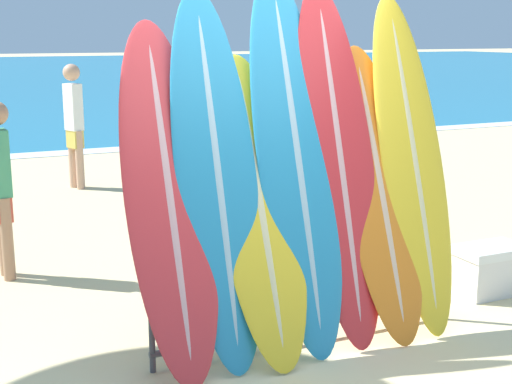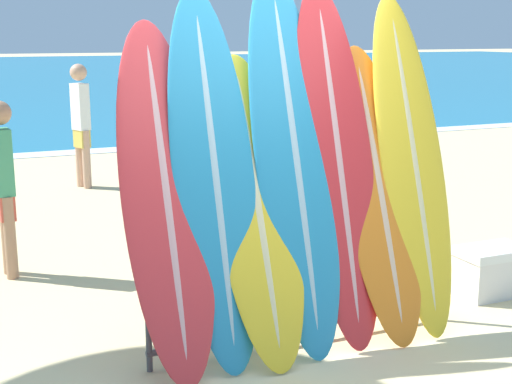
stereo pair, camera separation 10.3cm
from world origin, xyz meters
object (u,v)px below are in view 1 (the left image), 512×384
(person_mid_beach, at_px, (1,183))
(surfboard_slot_5, at_px, (380,192))
(surfboard_slot_4, at_px, (339,164))
(surfboard_slot_6, at_px, (412,162))
(surfboard_slot_1, at_px, (217,179))
(person_far_left, at_px, (74,121))
(surfboard_slot_3, at_px, (296,161))
(cooler_box, at_px, (490,269))
(surfboard_rack, at_px, (304,277))
(surfboard_slot_0, at_px, (169,200))
(surfboard_slot_2, at_px, (259,209))

(person_mid_beach, bearing_deg, surfboard_slot_5, 40.85)
(surfboard_slot_4, distance_m, surfboard_slot_6, 0.61)
(surfboard_slot_1, height_order, person_far_left, surfboard_slot_1)
(surfboard_slot_3, bearing_deg, surfboard_slot_5, -5.98)
(surfboard_slot_4, relative_size, surfboard_slot_5, 1.21)
(surfboard_slot_5, xyz_separation_m, person_far_left, (-1.09, 5.86, -0.08))
(surfboard_slot_4, xyz_separation_m, surfboard_slot_6, (0.61, -0.01, -0.03))
(surfboard_slot_4, xyz_separation_m, cooler_box, (1.58, 0.16, -1.04))
(surfboard_slot_3, bearing_deg, surfboard_slot_6, -1.51)
(surfboard_rack, bearing_deg, surfboard_slot_0, 176.72)
(surfboard_slot_1, relative_size, surfboard_slot_6, 1.00)
(surfboard_slot_1, distance_m, person_far_left, 5.83)
(surfboard_rack, relative_size, cooler_box, 3.83)
(surfboard_slot_5, relative_size, person_mid_beach, 1.31)
(surfboard_slot_2, bearing_deg, cooler_box, 5.63)
(surfboard_slot_2, height_order, person_far_left, surfboard_slot_2)
(person_far_left, bearing_deg, person_mid_beach, -41.47)
(surfboard_slot_4, distance_m, cooler_box, 1.90)
(surfboard_slot_0, height_order, surfboard_slot_5, surfboard_slot_0)
(surfboard_slot_2, relative_size, cooler_box, 3.46)
(cooler_box, bearing_deg, surfboard_slot_3, -175.72)
(surfboard_slot_6, bearing_deg, surfboard_slot_4, 178.91)
(surfboard_slot_4, distance_m, surfboard_slot_5, 0.38)
(surfboard_slot_0, height_order, person_far_left, surfboard_slot_0)
(surfboard_slot_3, xyz_separation_m, surfboard_slot_6, (0.94, -0.02, -0.07))
(surfboard_slot_5, xyz_separation_m, person_mid_beach, (-2.37, 2.28, -0.17))
(surfboard_slot_2, relative_size, surfboard_slot_3, 0.78)
(cooler_box, bearing_deg, surfboard_slot_5, -170.63)
(surfboard_slot_1, distance_m, person_mid_beach, 2.55)
(surfboard_slot_1, bearing_deg, person_mid_beach, 117.05)
(surfboard_slot_3, bearing_deg, surfboard_rack, -78.48)
(surfboard_slot_4, bearing_deg, surfboard_slot_2, -174.42)
(surfboard_slot_1, bearing_deg, surfboard_slot_6, 0.12)
(surfboard_slot_2, bearing_deg, person_far_left, 91.46)
(surfboard_rack, relative_size, surfboard_slot_6, 0.91)
(surfboard_slot_5, bearing_deg, surfboard_rack, -177.47)
(surfboard_rack, height_order, surfboard_slot_1, surfboard_slot_1)
(surfboard_slot_4, xyz_separation_m, person_far_left, (-0.79, 5.80, -0.30))
(surfboard_rack, xyz_separation_m, cooler_box, (1.89, 0.24, -0.28))
(surfboard_slot_4, height_order, person_far_left, surfboard_slot_4)
(surfboard_slot_0, distance_m, surfboard_slot_1, 0.34)
(surfboard_slot_2, bearing_deg, surfboard_slot_1, 170.30)
(surfboard_slot_0, bearing_deg, surfboard_slot_3, 2.54)
(surfboard_slot_3, relative_size, surfboard_slot_4, 1.03)
(surfboard_slot_5, height_order, surfboard_slot_6, surfboard_slot_6)
(surfboard_slot_1, distance_m, surfboard_slot_3, 0.59)
(surfboard_slot_3, relative_size, surfboard_slot_6, 1.06)
(surfboard_slot_6, relative_size, person_far_left, 1.40)
(surfboard_rack, bearing_deg, surfboard_slot_2, 176.74)
(surfboard_slot_1, xyz_separation_m, person_mid_beach, (-1.15, 2.24, -0.36))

